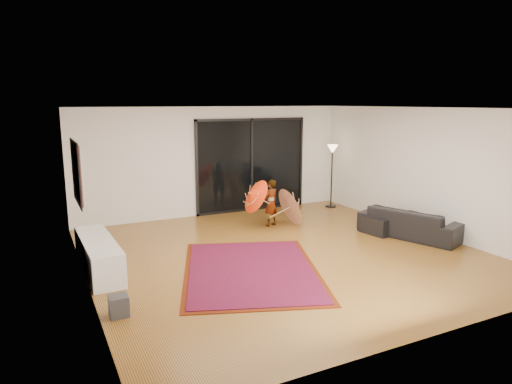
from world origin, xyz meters
TOP-DOWN VIEW (x-y plane):
  - floor at (0.00, 0.00)m, footprint 7.00×7.00m
  - ceiling at (0.00, 0.00)m, footprint 7.00×7.00m
  - wall_back at (0.00, 3.50)m, footprint 7.00×0.00m
  - wall_front at (0.00, -3.50)m, footprint 7.00×0.00m
  - wall_left at (-3.50, 0.00)m, footprint 0.00×7.00m
  - wall_right at (3.50, 0.00)m, footprint 0.00×7.00m
  - sliding_door at (1.00, 3.47)m, footprint 3.06×0.07m
  - painting at (-3.46, 1.00)m, footprint 0.04×1.28m
  - media_console at (-3.25, 0.61)m, footprint 0.56×2.02m
  - speaker at (-3.25, -1.24)m, footprint 0.25×0.25m
  - persian_rug at (-0.95, -0.53)m, footprint 3.17×3.70m
  - sofa at (2.95, -0.21)m, footprint 1.48×2.24m
  - ottoman at (2.58, 0.25)m, footprint 0.74×0.74m
  - floor_lamp at (3.10, 2.83)m, footprint 0.29×0.29m
  - child at (0.70, 1.84)m, footprint 0.46×0.37m
  - parasol_orange at (0.15, 1.79)m, footprint 0.55×0.80m
  - parasol_white at (1.30, 1.69)m, footprint 0.53×0.91m

SIDE VIEW (x-z plane):
  - floor at x=0.00m, z-range 0.00..0.00m
  - persian_rug at x=-0.95m, z-range 0.00..0.02m
  - speaker at x=-3.25m, z-range 0.00..0.28m
  - ottoman at x=2.58m, z-range 0.00..0.37m
  - media_console at x=-3.25m, z-range 0.00..0.56m
  - sofa at x=2.95m, z-range 0.00..0.61m
  - parasol_white at x=1.30m, z-range 0.04..0.97m
  - child at x=0.70m, z-range 0.00..1.08m
  - parasol_orange at x=0.15m, z-range 0.30..1.16m
  - sliding_door at x=1.00m, z-range 0.00..2.40m
  - floor_lamp at x=3.10m, z-range 0.49..2.18m
  - wall_back at x=0.00m, z-range -2.15..4.85m
  - wall_front at x=0.00m, z-range -2.15..4.85m
  - wall_left at x=-3.50m, z-range -2.15..4.85m
  - wall_right at x=3.50m, z-range -2.15..4.85m
  - painting at x=-3.46m, z-range 1.11..2.19m
  - ceiling at x=0.00m, z-range 2.70..2.70m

